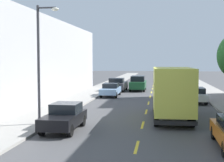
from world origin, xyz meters
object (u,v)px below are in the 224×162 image
at_px(parked_pickup_charcoal, 118,85).
at_px(parked_sedan_white, 195,95).
at_px(delivery_box_truck, 172,90).
at_px(parked_sedan_sky, 111,89).
at_px(parked_hatchback_silver, 179,78).
at_px(parked_hatchback_black, 64,117).
at_px(moving_forest_sedan, 138,83).
at_px(street_lamp, 41,56).

relative_size(parked_pickup_charcoal, parked_sedan_white, 1.19).
distance_m(delivery_box_truck, parked_sedan_sky, 14.30).
bearing_deg(parked_sedan_sky, parked_hatchback_silver, 70.85).
bearing_deg(parked_hatchback_black, parked_hatchback_silver, 78.33).
xyz_separation_m(delivery_box_truck, parked_hatchback_silver, (2.65, 38.11, -1.19)).
bearing_deg(moving_forest_sedan, parked_pickup_charcoal, -159.11).
xyz_separation_m(parked_hatchback_silver, parked_sedan_white, (-0.17, -29.24, -0.01)).
bearing_deg(moving_forest_sedan, street_lamp, -100.10).
xyz_separation_m(parked_hatchback_silver, parked_hatchback_black, (-8.75, -42.38, 0.00)).
height_order(delivery_box_truck, parked_hatchback_black, delivery_box_truck).
bearing_deg(moving_forest_sedan, parked_sedan_sky, -109.79).
height_order(delivery_box_truck, parked_pickup_charcoal, delivery_box_truck).
bearing_deg(parked_hatchback_silver, parked_sedan_sky, -109.15).
bearing_deg(parked_sedan_white, delivery_box_truck, -105.61).
relative_size(delivery_box_truck, parked_hatchback_black, 1.92).
bearing_deg(parked_hatchback_black, delivery_box_truck, 34.98).
distance_m(street_lamp, delivery_box_truck, 8.78).
distance_m(parked_hatchback_silver, moving_forest_sedan, 19.30).
distance_m(street_lamp, parked_sedan_white, 16.37).
height_order(parked_pickup_charcoal, moving_forest_sedan, moving_forest_sedan).
xyz_separation_m(parked_hatchback_black, moving_forest_sedan, (2.50, 24.13, 0.23)).
distance_m(delivery_box_truck, moving_forest_sedan, 20.21).
xyz_separation_m(parked_pickup_charcoal, moving_forest_sedan, (2.53, 0.97, 0.16)).
bearing_deg(street_lamp, parked_hatchback_black, -26.72).
xyz_separation_m(street_lamp, moving_forest_sedan, (4.15, 23.30, -3.21)).
height_order(delivery_box_truck, parked_hatchback_silver, delivery_box_truck).
bearing_deg(parked_sedan_white, parked_sedan_sky, 155.09).
distance_m(parked_sedan_sky, moving_forest_sedan, 7.44).
xyz_separation_m(street_lamp, parked_sedan_white, (10.24, 12.31, -3.44)).
bearing_deg(delivery_box_truck, parked_hatchback_black, -145.02).
bearing_deg(street_lamp, parked_pickup_charcoal, 85.86).
bearing_deg(parked_pickup_charcoal, parked_hatchback_silver, 65.43).
distance_m(parked_sedan_sky, parked_hatchback_black, 17.13).
bearing_deg(delivery_box_truck, parked_pickup_charcoal, 108.01).
relative_size(delivery_box_truck, parked_sedan_sky, 1.70).
height_order(parked_hatchback_black, parked_sedan_white, parked_hatchback_black).
bearing_deg(parked_hatchback_silver, moving_forest_sedan, -108.91).
bearing_deg(delivery_box_truck, parked_sedan_sky, 115.46).
xyz_separation_m(parked_pickup_charcoal, parked_sedan_sky, (0.02, -6.03, -0.08)).
xyz_separation_m(delivery_box_truck, parked_pickup_charcoal, (-6.14, 18.89, -1.12)).
bearing_deg(parked_pickup_charcoal, parked_sedan_sky, -89.83).
bearing_deg(parked_hatchback_black, parked_sedan_white, 56.85).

